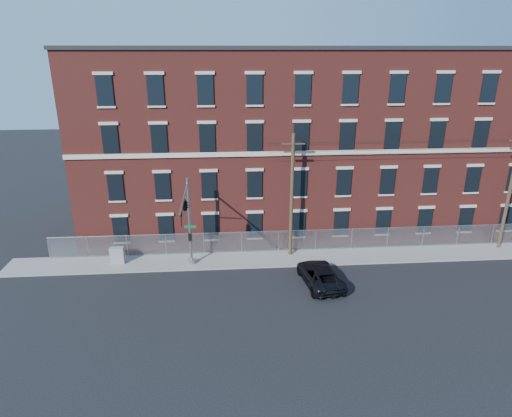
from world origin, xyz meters
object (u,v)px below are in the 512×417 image
object	(u,v)px
pickup_truck	(320,275)
utility_cabinet	(117,255)
traffic_signal_mast	(186,211)
utility_pole_near	(292,194)

from	to	relation	value
pickup_truck	utility_cabinet	size ratio (longest dim) A/B	3.85
traffic_signal_mast	utility_pole_near	world-z (taller)	utility_pole_near
traffic_signal_mast	utility_cabinet	distance (m)	7.96
pickup_truck	utility_cabinet	world-z (taller)	utility_cabinet
utility_pole_near	pickup_truck	xyz separation A→B (m)	(1.45, -4.78, -4.62)
traffic_signal_mast	pickup_truck	world-z (taller)	traffic_signal_mast
traffic_signal_mast	pickup_truck	distance (m)	10.63
traffic_signal_mast	utility_pole_near	xyz separation A→B (m)	(8.00, 3.42, -0.05)
utility_cabinet	utility_pole_near	bearing A→B (deg)	0.40
pickup_truck	utility_cabinet	xyz separation A→B (m)	(-15.28, 4.21, 0.07)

